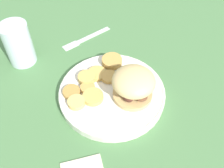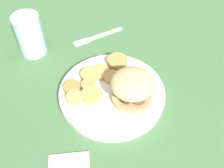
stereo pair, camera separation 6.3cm
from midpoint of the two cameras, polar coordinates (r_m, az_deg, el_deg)
name	(u,v)px [view 1 (the left image)]	position (r m, az deg, el deg)	size (l,w,h in m)	color
ground_plane	(112,96)	(0.67, -2.70, -2.79)	(4.00, 4.00, 0.00)	#4C7A47
dinner_plate	(112,93)	(0.66, -2.74, -2.14)	(0.26, 0.26, 0.02)	white
sandwich	(134,85)	(0.61, 1.95, -0.29)	(0.10, 0.11, 0.08)	tan
potato_round_0	(87,78)	(0.67, -8.20, 1.22)	(0.05, 0.05, 0.01)	tan
potato_round_1	(71,92)	(0.65, -11.56, -1.87)	(0.04, 0.04, 0.01)	#BC8942
potato_round_2	(112,61)	(0.70, -2.57, 4.85)	(0.05, 0.05, 0.02)	tan
potato_round_3	(97,73)	(0.68, -5.87, 2.18)	(0.05, 0.05, 0.01)	tan
potato_round_4	(88,88)	(0.65, -8.06, -1.06)	(0.04, 0.04, 0.01)	tan
potato_round_5	(109,77)	(0.67, -3.31, 1.43)	(0.04, 0.04, 0.01)	tan
potato_round_6	(76,102)	(0.63, -10.64, -4.09)	(0.04, 0.04, 0.01)	#DBB766
potato_round_7	(93,97)	(0.63, -7.01, -2.93)	(0.05, 0.05, 0.01)	tan
fork	(86,38)	(0.83, -7.82, 9.73)	(0.03, 0.17, 0.00)	silver
drinking_glass	(18,44)	(0.76, -21.98, 7.97)	(0.07, 0.07, 0.12)	silver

